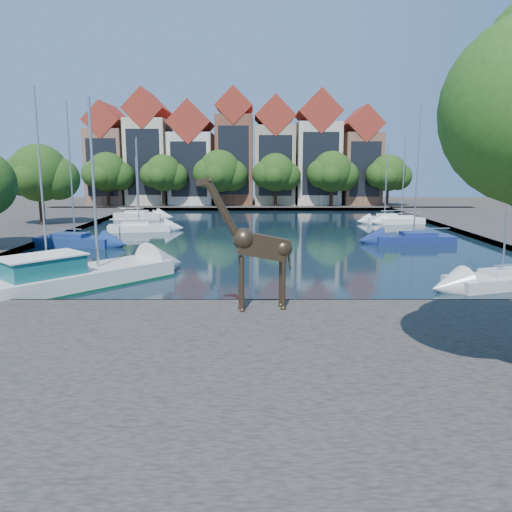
{
  "coord_description": "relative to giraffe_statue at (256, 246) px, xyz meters",
  "views": [
    {
      "loc": [
        -0.83,
        -21.35,
        6.34
      ],
      "look_at": [
        -0.82,
        -0.11,
        2.46
      ],
      "focal_mm": 35.0,
      "sensor_mm": 36.0,
      "label": 1
    }
  ],
  "objects": [
    {
      "name": "ground",
      "position": [
        0.82,
        1.55,
        -3.15
      ],
      "size": [
        160.0,
        160.0,
        0.0
      ],
      "primitive_type": "plane",
      "color": "#38332B",
      "rests_on": "ground"
    },
    {
      "name": "water_basin",
      "position": [
        0.82,
        25.55,
        -3.11
      ],
      "size": [
        38.0,
        50.0,
        0.08
      ],
      "primitive_type": "cube",
      "color": "black",
      "rests_on": "ground"
    },
    {
      "name": "near_quay",
      "position": [
        0.82,
        -5.45,
        -2.9
      ],
      "size": [
        50.0,
        14.0,
        0.5
      ],
      "primitive_type": "cube",
      "color": "#4B4541",
      "rests_on": "ground"
    },
    {
      "name": "far_quay",
      "position": [
        0.82,
        57.55,
        -2.9
      ],
      "size": [
        60.0,
        16.0,
        0.5
      ],
      "primitive_type": "cube",
      "color": "#4B4541",
      "rests_on": "ground"
    },
    {
      "name": "townhouse_west_end",
      "position": [
        -22.18,
        57.54,
        4.21
      ],
      "size": [
        5.44,
        9.18,
        14.93
      ],
      "color": "#8A5F4B",
      "rests_on": "far_quay"
    },
    {
      "name": "townhouse_west_mid",
      "position": [
        -16.18,
        57.54,
        5.09
      ],
      "size": [
        5.94,
        9.18,
        16.79
      ],
      "color": "beige",
      "rests_on": "far_quay"
    },
    {
      "name": "townhouse_west_inner",
      "position": [
        -9.68,
        57.54,
        4.2
      ],
      "size": [
        6.43,
        9.18,
        15.15
      ],
      "color": "silver",
      "rests_on": "far_quay"
    },
    {
      "name": "townhouse_center",
      "position": [
        -3.18,
        57.54,
        5.22
      ],
      "size": [
        5.44,
        9.18,
        16.93
      ],
      "color": "brown",
      "rests_on": "far_quay"
    },
    {
      "name": "townhouse_east_inner",
      "position": [
        2.82,
        57.54,
        4.59
      ],
      "size": [
        5.94,
        9.18,
        15.79
      ],
      "color": "tan",
      "rests_on": "far_quay"
    },
    {
      "name": "townhouse_east_mid",
      "position": [
        9.32,
        57.54,
        4.96
      ],
      "size": [
        6.43,
        9.18,
        16.65
      ],
      "color": "beige",
      "rests_on": "far_quay"
    },
    {
      "name": "townhouse_east_end",
      "position": [
        15.82,
        57.54,
        3.96
      ],
      "size": [
        5.44,
        9.18,
        14.43
      ],
      "color": "brown",
      "rests_on": "far_quay"
    },
    {
      "name": "far_tree_far_west",
      "position": [
        -21.08,
        52.05,
        2.04
      ],
      "size": [
        7.28,
        5.6,
        7.68
      ],
      "color": "#332114",
      "rests_on": "far_quay"
    },
    {
      "name": "far_tree_west",
      "position": [
        -13.09,
        52.05,
        1.93
      ],
      "size": [
        6.76,
        5.2,
        7.36
      ],
      "color": "#332114",
      "rests_on": "far_quay"
    },
    {
      "name": "far_tree_mid_west",
      "position": [
        -5.07,
        52.05,
        2.15
      ],
      "size": [
        7.8,
        6.0,
        8.0
      ],
      "color": "#332114",
      "rests_on": "far_quay"
    },
    {
      "name": "far_tree_mid_east",
      "position": [
        2.92,
        52.05,
        1.98
      ],
      "size": [
        7.02,
        5.4,
        7.52
      ],
      "color": "#332114",
      "rests_on": "far_quay"
    },
    {
      "name": "far_tree_east",
      "position": [
        10.92,
        52.05,
        2.09
      ],
      "size": [
        7.54,
        5.8,
        7.84
      ],
      "color": "#332114",
      "rests_on": "far_quay"
    },
    {
      "name": "far_tree_far_east",
      "position": [
        18.91,
        52.05,
        1.93
      ],
      "size": [
        6.76,
        5.2,
        7.36
      ],
      "color": "#332114",
      "rests_on": "far_quay"
    },
    {
      "name": "side_tree_left_far",
      "position": [
        -21.08,
        29.55,
        2.24
      ],
      "size": [
        7.28,
        5.6,
        7.88
      ],
      "color": "#332114",
      "rests_on": "left_quay"
    },
    {
      "name": "giraffe_statue",
      "position": [
        0.0,
        0.0,
        0.0
      ],
      "size": [
        3.76,
        1.04,
        5.38
      ],
      "color": "#3A2C1D",
      "rests_on": "near_quay"
    },
    {
      "name": "motorsailer",
      "position": [
        -9.49,
        5.19,
        -2.33
      ],
      "size": [
        9.1,
        9.51,
        9.66
      ],
      "color": "silver",
      "rests_on": "water_basin"
    },
    {
      "name": "sailboat_left_a",
      "position": [
        -11.18,
        6.38,
        -2.54
      ],
      "size": [
        5.4,
        2.84,
        10.18
      ],
      "color": "silver",
      "rests_on": "water_basin"
    },
    {
      "name": "sailboat_left_b",
      "position": [
        -14.18,
        18.86,
        -2.5
      ],
      "size": [
        6.3,
        3.15,
        10.97
      ],
      "color": "navy",
      "rests_on": "water_basin"
    },
    {
      "name": "sailboat_left_c",
      "position": [
        -11.21,
        27.85,
        -2.58
      ],
      "size": [
        6.11,
        3.04,
        8.66
      ],
      "color": "white",
      "rests_on": "water_basin"
    },
    {
      "name": "sailboat_left_d",
      "position": [
        -14.18,
        40.03,
        -2.58
      ],
      "size": [
        4.56,
        2.42,
        7.24
      ],
      "color": "silver",
      "rests_on": "water_basin"
    },
    {
      "name": "sailboat_left_e",
      "position": [
        -13.86,
        39.42,
        -2.55
      ],
      "size": [
        6.07,
        3.03,
        9.47
      ],
      "color": "silver",
      "rests_on": "water_basin"
    },
    {
      "name": "sailboat_right_a",
      "position": [
        12.82,
        5.55,
        -2.59
      ],
      "size": [
        6.32,
        3.86,
        9.18
      ],
      "color": "silver",
      "rests_on": "water_basin"
    },
    {
      "name": "sailboat_right_b",
      "position": [
        12.82,
        20.28,
        -2.56
      ],
      "size": [
        6.38,
        2.41,
        10.77
      ],
      "color": "navy",
      "rests_on": "water_basin"
    },
    {
      "name": "sailboat_right_c",
      "position": [
        15.82,
        34.18,
        -2.57
      ],
      "size": [
        5.05,
        2.49,
        9.46
      ],
      "color": "white",
      "rests_on": "water_basin"
    },
    {
      "name": "sailboat_right_d",
      "position": [
        14.17,
        34.9,
        -2.51
      ],
      "size": [
        4.83,
        2.71,
        8.35
      ],
      "color": "silver",
      "rests_on": "water_basin"
    }
  ]
}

